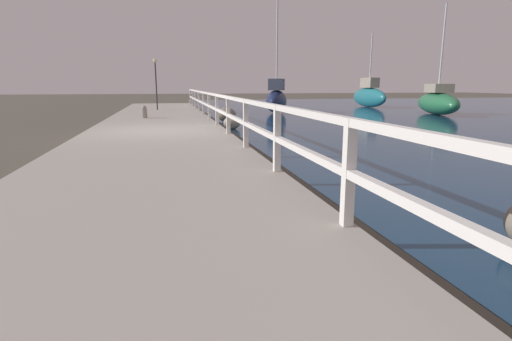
% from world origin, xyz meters
% --- Properties ---
extents(ground_plane, '(120.00, 120.00, 0.00)m').
position_xyz_m(ground_plane, '(0.00, 0.00, 0.00)').
color(ground_plane, '#4C473D').
extents(dock_walkway, '(4.08, 36.00, 0.22)m').
position_xyz_m(dock_walkway, '(0.00, 0.00, 0.11)').
color(dock_walkway, '#9E998E').
rests_on(dock_walkway, ground).
extents(railing, '(0.10, 32.50, 1.02)m').
position_xyz_m(railing, '(1.94, -0.00, 0.91)').
color(railing, white).
rests_on(railing, dock_walkway).
extents(boulder_near_dock, '(0.60, 0.54, 0.45)m').
position_xyz_m(boulder_near_dock, '(2.53, 1.84, 0.22)').
color(boulder_near_dock, gray).
rests_on(boulder_near_dock, ground).
extents(boulder_mid_strip, '(0.79, 0.71, 0.59)m').
position_xyz_m(boulder_mid_strip, '(2.77, 4.77, 0.30)').
color(boulder_mid_strip, slate).
rests_on(boulder_mid_strip, ground).
extents(boulder_downstream, '(0.50, 0.45, 0.37)m').
position_xyz_m(boulder_downstream, '(3.46, 9.66, 0.19)').
color(boulder_downstream, slate).
rests_on(boulder_downstream, ground).
extents(mooring_bollard, '(0.23, 0.23, 0.50)m').
position_xyz_m(mooring_bollard, '(-0.58, 4.72, 0.47)').
color(mooring_bollard, gray).
rests_on(mooring_bollard, dock_walkway).
extents(dock_lamp, '(0.21, 0.21, 2.66)m').
position_xyz_m(dock_lamp, '(-0.18, 10.27, 2.04)').
color(dock_lamp, '#2D2D33').
rests_on(dock_lamp, dock_walkway).
extents(sailboat_teal, '(1.37, 5.21, 5.02)m').
position_xyz_m(sailboat_teal, '(14.16, 13.91, 0.79)').
color(sailboat_teal, '#1E707A').
rests_on(sailboat_teal, water_surface).
extents(sailboat_green, '(2.82, 5.19, 5.52)m').
position_xyz_m(sailboat_green, '(14.23, 6.61, 0.66)').
color(sailboat_green, '#236B42').
rests_on(sailboat_green, water_surface).
extents(sailboat_navy, '(2.31, 3.72, 6.28)m').
position_xyz_m(sailboat_navy, '(6.29, 9.64, 0.77)').
color(sailboat_navy, '#192347').
rests_on(sailboat_navy, water_surface).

